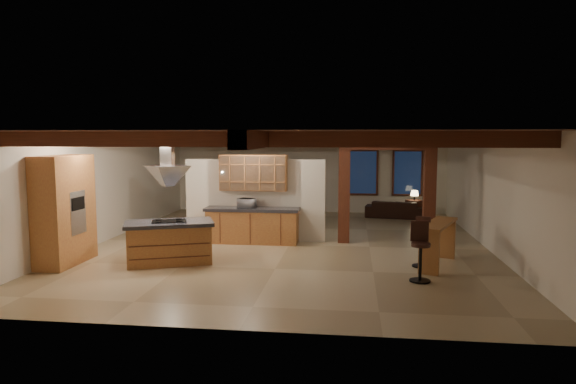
% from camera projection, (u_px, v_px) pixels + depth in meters
% --- Properties ---
extents(ground, '(12.00, 12.00, 0.00)m').
position_uv_depth(ground, '(289.00, 245.00, 13.38)').
color(ground, tan).
rests_on(ground, ground).
extents(room_walls, '(12.00, 12.00, 12.00)m').
position_uv_depth(room_walls, '(289.00, 177.00, 13.19)').
color(room_walls, beige).
rests_on(room_walls, ground).
extents(ceiling_beams, '(10.00, 12.00, 0.28)m').
position_uv_depth(ceiling_beams, '(289.00, 138.00, 13.08)').
color(ceiling_beams, '#39190E').
rests_on(ceiling_beams, room_walls).
extents(timber_posts, '(2.50, 0.30, 2.90)m').
position_uv_depth(timber_posts, '(387.00, 177.00, 13.37)').
color(timber_posts, '#39190E').
rests_on(timber_posts, ground).
extents(partition_wall, '(3.80, 0.18, 2.20)m').
position_uv_depth(partition_wall, '(255.00, 200.00, 13.88)').
color(partition_wall, beige).
rests_on(partition_wall, ground).
extents(pantry_cabinet, '(0.67, 1.60, 2.40)m').
position_uv_depth(pantry_cabinet, '(64.00, 210.00, 11.27)').
color(pantry_cabinet, '#A67735').
rests_on(pantry_cabinet, ground).
extents(back_counter, '(2.50, 0.66, 0.94)m').
position_uv_depth(back_counter, '(252.00, 225.00, 13.56)').
color(back_counter, '#A67735').
rests_on(back_counter, ground).
extents(upper_display_cabinet, '(1.80, 0.36, 0.95)m').
position_uv_depth(upper_display_cabinet, '(253.00, 173.00, 13.61)').
color(upper_display_cabinet, '#A67735').
rests_on(upper_display_cabinet, partition_wall).
extents(range_hood, '(1.10, 1.10, 1.40)m').
position_uv_depth(range_hood, '(168.00, 183.00, 11.26)').
color(range_hood, silver).
rests_on(range_hood, room_walls).
extents(back_windows, '(2.70, 0.07, 1.70)m').
position_uv_depth(back_windows, '(385.00, 173.00, 18.72)').
color(back_windows, '#39190E').
rests_on(back_windows, room_walls).
extents(framed_art, '(0.65, 0.05, 0.85)m').
position_uv_depth(framed_art, '(269.00, 166.00, 19.24)').
color(framed_art, '#39190E').
rests_on(framed_art, room_walls).
extents(recessed_cans, '(3.16, 2.46, 0.03)m').
position_uv_depth(recessed_cans, '(167.00, 134.00, 11.48)').
color(recessed_cans, silver).
rests_on(recessed_cans, room_walls).
extents(kitchen_island, '(2.15, 1.64, 0.95)m').
position_uv_depth(kitchen_island, '(169.00, 242.00, 11.40)').
color(kitchen_island, '#A67735').
rests_on(kitchen_island, ground).
extents(dining_table, '(1.83, 1.06, 0.64)m').
position_uv_depth(dining_table, '(282.00, 216.00, 16.21)').
color(dining_table, '#3D1B0F').
rests_on(dining_table, ground).
extents(sofa, '(2.09, 1.08, 0.58)m').
position_uv_depth(sofa, '(395.00, 209.00, 17.84)').
color(sofa, black).
rests_on(sofa, ground).
extents(microwave, '(0.52, 0.45, 0.24)m').
position_uv_depth(microwave, '(247.00, 203.00, 13.52)').
color(microwave, silver).
rests_on(microwave, back_counter).
extents(bar_counter, '(1.09, 1.87, 0.96)m').
position_uv_depth(bar_counter, '(438.00, 237.00, 11.12)').
color(bar_counter, '#A67735').
rests_on(bar_counter, ground).
extents(side_table, '(0.60, 0.60, 0.61)m').
position_uv_depth(side_table, '(414.00, 209.00, 17.85)').
color(side_table, '#39190E').
rests_on(side_table, ground).
extents(table_lamp, '(0.29, 0.29, 0.34)m').
position_uv_depth(table_lamp, '(415.00, 193.00, 17.80)').
color(table_lamp, black).
rests_on(table_lamp, side_table).
extents(bar_stool_a, '(0.41, 0.41, 1.16)m').
position_uv_depth(bar_stool_a, '(420.00, 251.00, 9.95)').
color(bar_stool_a, black).
rests_on(bar_stool_a, ground).
extents(bar_stool_b, '(0.39, 0.40, 1.07)m').
position_uv_depth(bar_stool_b, '(422.00, 242.00, 11.09)').
color(bar_stool_b, black).
rests_on(bar_stool_b, ground).
extents(dining_chairs, '(2.28, 2.28, 1.13)m').
position_uv_depth(dining_chairs, '(282.00, 208.00, 16.18)').
color(dining_chairs, '#39190E').
rests_on(dining_chairs, ground).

